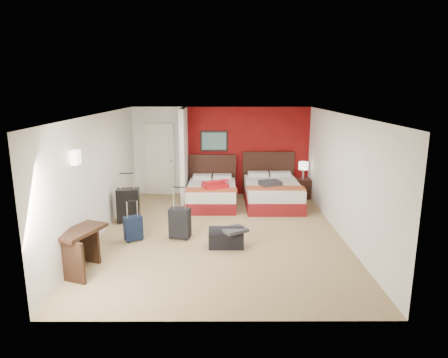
{
  "coord_description": "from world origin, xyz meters",
  "views": [
    {
      "loc": [
        0.05,
        -7.92,
        3.01
      ],
      "look_at": [
        0.07,
        0.8,
        1.0
      ],
      "focal_mm": 31.73,
      "sensor_mm": 36.0,
      "label": 1
    }
  ],
  "objects_px": {
    "table_lamp": "(303,170)",
    "bed_left": "(212,195)",
    "suitcase_black": "(128,206)",
    "bed_right": "(272,194)",
    "nightstand": "(302,188)",
    "suitcase_charcoal": "(180,224)",
    "suitcase_navy": "(133,229)",
    "desk": "(82,251)",
    "duffel_bag": "(226,239)",
    "red_suitcase_open": "(215,184)"
  },
  "relations": [
    {
      "from": "nightstand",
      "to": "table_lamp",
      "type": "bearing_deg",
      "value": 0.0
    },
    {
      "from": "duffel_bag",
      "to": "desk",
      "type": "height_order",
      "value": "desk"
    },
    {
      "from": "nightstand",
      "to": "bed_right",
      "type": "bearing_deg",
      "value": -146.55
    },
    {
      "from": "bed_left",
      "to": "duffel_bag",
      "type": "height_order",
      "value": "bed_left"
    },
    {
      "from": "bed_left",
      "to": "bed_right",
      "type": "bearing_deg",
      "value": 0.58
    },
    {
      "from": "bed_right",
      "to": "duffel_bag",
      "type": "bearing_deg",
      "value": -113.67
    },
    {
      "from": "suitcase_charcoal",
      "to": "desk",
      "type": "distance_m",
      "value": 2.11
    },
    {
      "from": "bed_left",
      "to": "desk",
      "type": "bearing_deg",
      "value": -117.38
    },
    {
      "from": "red_suitcase_open",
      "to": "suitcase_charcoal",
      "type": "bearing_deg",
      "value": -130.61
    },
    {
      "from": "nightstand",
      "to": "suitcase_navy",
      "type": "height_order",
      "value": "nightstand"
    },
    {
      "from": "bed_right",
      "to": "nightstand",
      "type": "relative_size",
      "value": 3.61
    },
    {
      "from": "table_lamp",
      "to": "suitcase_navy",
      "type": "distance_m",
      "value": 5.16
    },
    {
      "from": "bed_right",
      "to": "suitcase_navy",
      "type": "height_order",
      "value": "bed_right"
    },
    {
      "from": "table_lamp",
      "to": "bed_left",
      "type": "bearing_deg",
      "value": -164.54
    },
    {
      "from": "desk",
      "to": "table_lamp",
      "type": "bearing_deg",
      "value": 66.5
    },
    {
      "from": "bed_right",
      "to": "suitcase_navy",
      "type": "xyz_separation_m",
      "value": [
        -3.1,
        -2.49,
        -0.06
      ]
    },
    {
      "from": "nightstand",
      "to": "red_suitcase_open",
      "type": "bearing_deg",
      "value": -165.11
    },
    {
      "from": "suitcase_black",
      "to": "suitcase_navy",
      "type": "height_order",
      "value": "suitcase_black"
    },
    {
      "from": "nightstand",
      "to": "duffel_bag",
      "type": "xyz_separation_m",
      "value": [
        -2.16,
        -3.51,
        -0.11
      ]
    },
    {
      "from": "red_suitcase_open",
      "to": "duffel_bag",
      "type": "height_order",
      "value": "red_suitcase_open"
    },
    {
      "from": "red_suitcase_open",
      "to": "duffel_bag",
      "type": "relative_size",
      "value": 1.25
    },
    {
      "from": "suitcase_navy",
      "to": "suitcase_black",
      "type": "bearing_deg",
      "value": 75.89
    },
    {
      "from": "desk",
      "to": "suitcase_navy",
      "type": "bearing_deg",
      "value": 90.17
    },
    {
      "from": "bed_left",
      "to": "red_suitcase_open",
      "type": "height_order",
      "value": "red_suitcase_open"
    },
    {
      "from": "desk",
      "to": "suitcase_charcoal",
      "type": "bearing_deg",
      "value": 67.29
    },
    {
      "from": "bed_left",
      "to": "nightstand",
      "type": "bearing_deg",
      "value": 15.97
    },
    {
      "from": "suitcase_black",
      "to": "suitcase_navy",
      "type": "bearing_deg",
      "value": -79.66
    },
    {
      "from": "nightstand",
      "to": "desk",
      "type": "relative_size",
      "value": 0.62
    },
    {
      "from": "bed_right",
      "to": "table_lamp",
      "type": "xyz_separation_m",
      "value": [
        0.93,
        0.7,
        0.49
      ]
    },
    {
      "from": "nightstand",
      "to": "table_lamp",
      "type": "distance_m",
      "value": 0.51
    },
    {
      "from": "bed_left",
      "to": "nightstand",
      "type": "distance_m",
      "value": 2.62
    },
    {
      "from": "nightstand",
      "to": "suitcase_black",
      "type": "xyz_separation_m",
      "value": [
        -4.39,
        -2.04,
        0.1
      ]
    },
    {
      "from": "suitcase_black",
      "to": "suitcase_charcoal",
      "type": "xyz_separation_m",
      "value": [
        1.28,
        -1.02,
        -0.07
      ]
    },
    {
      "from": "bed_right",
      "to": "red_suitcase_open",
      "type": "bearing_deg",
      "value": -176.12
    },
    {
      "from": "bed_right",
      "to": "suitcase_navy",
      "type": "distance_m",
      "value": 3.97
    },
    {
      "from": "bed_right",
      "to": "desk",
      "type": "bearing_deg",
      "value": -133.25
    },
    {
      "from": "suitcase_black",
      "to": "desk",
      "type": "height_order",
      "value": "suitcase_black"
    },
    {
      "from": "suitcase_charcoal",
      "to": "nightstand",
      "type": "bearing_deg",
      "value": 56.83
    },
    {
      "from": "suitcase_charcoal",
      "to": "suitcase_navy",
      "type": "distance_m",
      "value": 0.94
    },
    {
      "from": "bed_right",
      "to": "suitcase_navy",
      "type": "relative_size",
      "value": 4.18
    },
    {
      "from": "nightstand",
      "to": "desk",
      "type": "xyz_separation_m",
      "value": [
        -4.57,
        -4.57,
        0.1
      ]
    },
    {
      "from": "desk",
      "to": "suitcase_black",
      "type": "bearing_deg",
      "value": 107.37
    },
    {
      "from": "table_lamp",
      "to": "duffel_bag",
      "type": "xyz_separation_m",
      "value": [
        -2.16,
        -3.51,
        -0.62
      ]
    },
    {
      "from": "nightstand",
      "to": "suitcase_black",
      "type": "distance_m",
      "value": 4.84
    },
    {
      "from": "bed_left",
      "to": "suitcase_black",
      "type": "distance_m",
      "value": 2.3
    },
    {
      "from": "suitcase_navy",
      "to": "desk",
      "type": "height_order",
      "value": "desk"
    },
    {
      "from": "duffel_bag",
      "to": "suitcase_charcoal",
      "type": "bearing_deg",
      "value": 154.37
    },
    {
      "from": "red_suitcase_open",
      "to": "suitcase_black",
      "type": "distance_m",
      "value": 2.33
    },
    {
      "from": "desk",
      "to": "bed_left",
      "type": "bearing_deg",
      "value": 83.63
    },
    {
      "from": "nightstand",
      "to": "suitcase_charcoal",
      "type": "distance_m",
      "value": 4.36
    }
  ]
}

